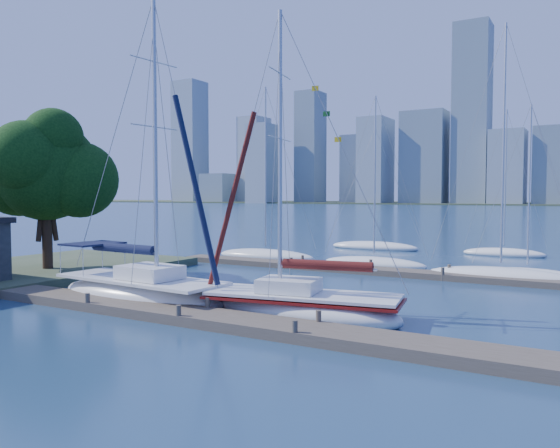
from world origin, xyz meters
The scene contains 13 objects.
ground centered at (0.00, 0.00, 0.00)m, with size 700.00×700.00×0.00m, color navy.
near_dock centered at (0.00, 0.00, 0.20)m, with size 26.00×2.00×0.40m, color #473F34.
far_dock centered at (2.00, 16.00, 0.18)m, with size 30.00×1.80×0.36m, color #473F34.
shore centered at (-17.00, 3.00, 0.25)m, with size 12.00×22.00×0.50m, color #38472D.
tree centered at (-15.26, 4.87, 6.62)m, with size 8.01×7.27×10.05m.
sailboat_navy centered at (-4.69, 1.88, 1.04)m, with size 9.65×3.74×14.30m.
sailboat_maroon centered at (3.35, 2.78, 1.00)m, with size 8.77×4.16×12.95m.
bg_boat_0 centered at (-8.63, 19.45, 0.27)m, with size 8.60×2.96×13.65m.
bg_boat_2 centered at (0.37, 19.14, 0.24)m, with size 7.46×2.16×12.06m.
bg_boat_3 centered at (8.88, 17.06, 0.28)m, with size 8.68×3.46×15.11m.
bg_boat_4 centered at (10.15, 18.54, 0.22)m, with size 6.38×2.36×10.56m.
bg_boat_6 centered at (-4.00, 31.04, 0.24)m, with size 8.51×4.83×11.37m.
bg_boat_7 centered at (7.16, 31.00, 0.24)m, with size 6.56×2.48×12.19m.
Camera 1 is at (13.54, -16.63, 4.94)m, focal length 35.00 mm.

